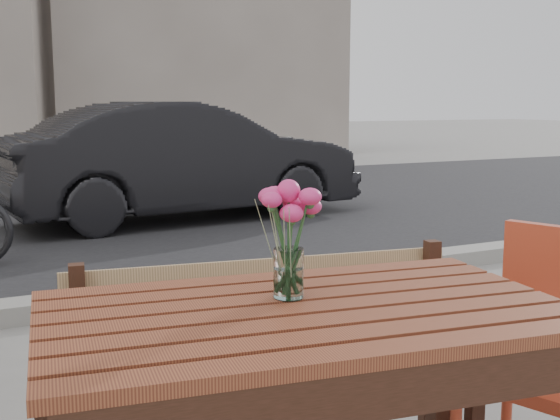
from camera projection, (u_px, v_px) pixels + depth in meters
name	position (u px, v px, depth m)	size (l,w,h in m)	color
street	(40.00, 248.00, 6.27)	(30.00, 8.12, 0.12)	black
main_table	(306.00, 357.00, 1.78)	(1.40, 0.94, 0.81)	#572417
main_bench	(275.00, 348.00, 2.33)	(1.40, 0.61, 0.84)	#8E6C49
red_chair	(550.00, 347.00, 2.30)	(0.57, 0.57, 0.91)	#B43D23
main_vase	(289.00, 225.00, 1.81)	(0.17, 0.17, 0.31)	white
parked_car	(183.00, 161.00, 7.92)	(1.40, 4.01, 1.32)	black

